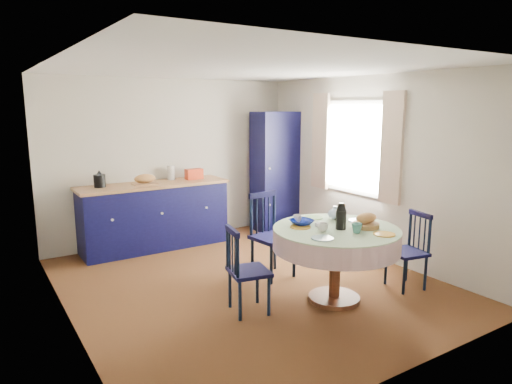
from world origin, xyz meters
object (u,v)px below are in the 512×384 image
Objects in this scene: kitchen_counter at (154,215)px; chair_left at (245,270)px; dining_table at (336,239)px; mug_a at (323,227)px; mug_d at (298,219)px; chair_far at (271,235)px; cobalt_bowl at (302,222)px; mug_c at (337,216)px; pantry_cabinet at (275,171)px; chair_right at (409,250)px; mug_b at (357,228)px.

kitchen_counter reaches higher than chair_left.
dining_table is 12.32× the size of mug_a.
chair_left is 9.43× the size of mug_d.
chair_far is 1.06m from mug_a.
cobalt_bowl is (-0.03, 0.31, -0.01)m from mug_a.
mug_a is at bearing -175.97° from dining_table.
mug_c is (1.21, -0.02, 0.40)m from chair_left.
mug_a is (0.76, -0.29, 0.40)m from chair_left.
pantry_cabinet is 1.92× the size of chair_far.
chair_right is 9.28× the size of mug_d.
chair_left is 3.61× the size of cobalt_bowl.
mug_a is at bearing -99.46° from chair_far.
chair_left is at bearing -145.30° from chair_far.
pantry_cabinet is at bearing 60.99° from cobalt_bowl.
chair_far is 9.56× the size of mug_c.
chair_left is 0.91m from mug_a.
dining_table reaches higher than mug_a.
chair_left is at bearing -92.54° from chair_right.
pantry_cabinet is at bearing 67.78° from dining_table.
mug_a is 0.44× the size of cobalt_bowl.
kitchen_counter is at bearing -137.00° from chair_right.
pantry_cabinet is 3.31m from chair_left.
dining_table is 1.51× the size of chair_right.
chair_far is (0.80, -1.89, 0.03)m from kitchen_counter.
chair_right is 1.38m from mug_d.
kitchen_counter is 2.62m from mug_d.
pantry_cabinet reaches higher than chair_left.
mug_b is 0.70m from mug_d.
kitchen_counter is at bearing 107.80° from mug_b.
dining_table is 12.35× the size of mug_b.
chair_far is 1.30m from mug_b.
mug_b is 0.55m from mug_c.
kitchen_counter is 2.16m from pantry_cabinet.
chair_left is (-2.10, -2.49, -0.54)m from pantry_cabinet.
chair_far is 4.16× the size of cobalt_bowl.
pantry_cabinet is 18.31× the size of mug_a.
chair_right is at bearing 4.61° from mug_b.
chair_far is at bearing -66.92° from kitchen_counter.
chair_far is 1.17× the size of chair_right.
chair_far is (-1.30, -1.78, -0.47)m from pantry_cabinet.
dining_table is at bearing -71.42° from kitchen_counter.
mug_b reaches higher than mug_c.
chair_far is (-0.16, 0.99, -0.16)m from dining_table.
mug_c is (0.24, 0.26, 0.17)m from dining_table.
dining_table is at bearing -132.40° from mug_c.
chair_left is at bearing 158.97° from mug_a.
mug_c is (0.40, -0.73, 0.33)m from chair_far.
mug_c is at bearing 68.83° from mug_b.
chair_right is 1.26m from mug_a.
mug_a is at bearing 136.38° from mug_b.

